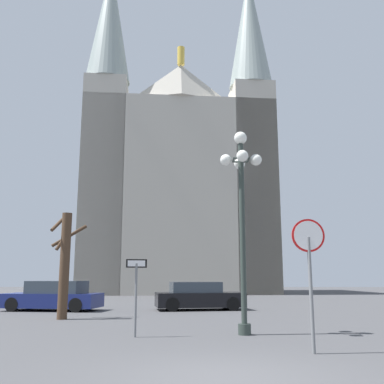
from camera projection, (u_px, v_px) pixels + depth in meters
The scene contains 8 objects.
ground_plane at pixel (225, 379), 6.99m from camera, with size 120.00×120.00×0.00m, color #424244.
cathedral at pixel (177, 185), 44.52m from camera, with size 19.13×15.01×33.36m.
stop_sign at pixel (309, 259), 9.62m from camera, with size 0.73×0.08×2.86m.
one_way_arrow_sign at pixel (136, 288), 12.01m from camera, with size 0.57×0.17×2.07m.
street_lamp at pixel (242, 198), 12.94m from camera, with size 1.24×1.24×5.91m.
bare_tree at pixel (65, 262), 17.04m from camera, with size 1.41×1.15×4.06m.
parked_car_near_navy at pixel (54, 297), 20.92m from camera, with size 4.70×2.38×1.38m.
parked_car_far_black at pixel (198, 296), 21.36m from camera, with size 4.49×2.62×1.33m.
Camera 1 is at (-0.41, -7.43, 1.61)m, focal length 41.13 mm.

